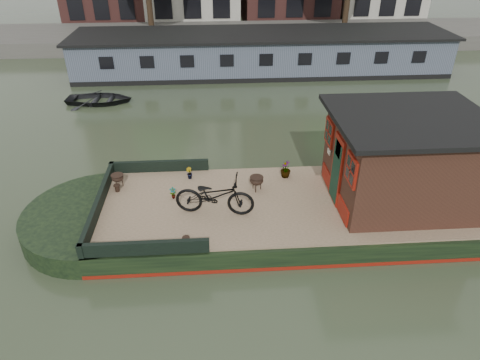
{
  "coord_description": "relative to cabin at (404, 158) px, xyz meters",
  "views": [
    {
      "loc": [
        -2.81,
        -9.62,
        7.25
      ],
      "look_at": [
        -2.12,
        0.5,
        1.09
      ],
      "focal_mm": 32.0,
      "sensor_mm": 36.0,
      "label": 1
    }
  ],
  "objects": [
    {
      "name": "bollard_port",
      "position": [
        -7.79,
        0.84,
        -1.12
      ],
      "size": [
        0.18,
        0.18,
        0.21
      ],
      "primitive_type": "cylinder",
      "color": "black",
      "rests_on": "houseboat_deck"
    },
    {
      "name": "potted_plant_a",
      "position": [
        -6.17,
        0.37,
        -1.05
      ],
      "size": [
        0.21,
        0.17,
        0.35
      ],
      "primitive_type": "imported",
      "rotation": [
        0.0,
        0.0,
        0.24
      ],
      "color": "#A34C2E",
      "rests_on": "houseboat_deck"
    },
    {
      "name": "brazier_front",
      "position": [
        -3.83,
        0.64,
        -1.01
      ],
      "size": [
        0.49,
        0.49,
        0.44
      ],
      "primitive_type": null,
      "rotation": [
        0.0,
        0.0,
        0.24
      ],
      "color": "black",
      "rests_on": "houseboat_deck"
    },
    {
      "name": "houseboat_deck",
      "position": [
        -2.19,
        0.0,
        -1.25
      ],
      "size": [
        11.8,
        3.8,
        0.05
      ],
      "primitive_type": "cube",
      "color": "#9B7F60",
      "rests_on": "houseboat_hull"
    },
    {
      "name": "ground",
      "position": [
        -2.19,
        0.0,
        -1.88
      ],
      "size": [
        120.0,
        120.0,
        0.0
      ],
      "primitive_type": "plane",
      "color": "#2A321F",
      "rests_on": "ground"
    },
    {
      "name": "bicycle",
      "position": [
        -5.02,
        -0.39,
        -0.69
      ],
      "size": [
        2.15,
        1.05,
        1.08
      ],
      "primitive_type": "imported",
      "rotation": [
        0.0,
        0.0,
        1.4
      ],
      "color": "black",
      "rests_on": "houseboat_deck"
    },
    {
      "name": "brazier_rear",
      "position": [
        -7.79,
        1.08,
        -1.03
      ],
      "size": [
        0.5,
        0.5,
        0.4
      ],
      "primitive_type": null,
      "rotation": [
        0.0,
        0.0,
        -0.42
      ],
      "color": "black",
      "rests_on": "houseboat_deck"
    },
    {
      "name": "bollard_stbd",
      "position": [
        -5.74,
        -1.63,
        -1.13
      ],
      "size": [
        0.18,
        0.18,
        0.21
      ],
      "primitive_type": "cylinder",
      "color": "black",
      "rests_on": "houseboat_deck"
    },
    {
      "name": "far_houseboat",
      "position": [
        -2.19,
        14.0,
        -0.91
      ],
      "size": [
        20.4,
        4.4,
        2.11
      ],
      "color": "#52596D",
      "rests_on": "ground"
    },
    {
      "name": "potted_plant_b",
      "position": [
        -5.76,
        1.43,
        -1.05
      ],
      "size": [
        0.24,
        0.24,
        0.35
      ],
      "primitive_type": "imported",
      "rotation": [
        0.0,
        0.0,
        2.36
      ],
      "color": "maroon",
      "rests_on": "houseboat_deck"
    },
    {
      "name": "quay",
      "position": [
        -2.19,
        20.5,
        -1.43
      ],
      "size": [
        60.0,
        6.0,
        0.9
      ],
      "primitive_type": "cube",
      "color": "#47443F",
      "rests_on": "ground"
    },
    {
      "name": "bow_bulwark",
      "position": [
        -7.25,
        0.0,
        -1.05
      ],
      "size": [
        3.0,
        4.0,
        0.35
      ],
      "color": "black",
      "rests_on": "houseboat_deck"
    },
    {
      "name": "dinghy",
      "position": [
        -10.22,
        9.66,
        -1.57
      ],
      "size": [
        3.13,
        2.33,
        0.62
      ],
      "primitive_type": "imported",
      "rotation": [
        0.0,
        0.0,
        1.51
      ],
      "color": "black",
      "rests_on": "ground"
    },
    {
      "name": "cabin",
      "position": [
        0.0,
        0.0,
        0.0
      ],
      "size": [
        4.0,
        3.5,
        2.42
      ],
      "color": "black",
      "rests_on": "houseboat_deck"
    },
    {
      "name": "potted_plant_d",
      "position": [
        -2.89,
        1.32,
        -0.96
      ],
      "size": [
        0.32,
        0.32,
        0.53
      ],
      "primitive_type": "imported",
      "rotation": [
        0.0,
        0.0,
        4.63
      ],
      "color": "#955D28",
      "rests_on": "houseboat_deck"
    },
    {
      "name": "houseboat_hull",
      "position": [
        -3.52,
        0.0,
        -1.6
      ],
      "size": [
        14.01,
        4.02,
        0.6
      ],
      "color": "black",
      "rests_on": "ground"
    }
  ]
}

